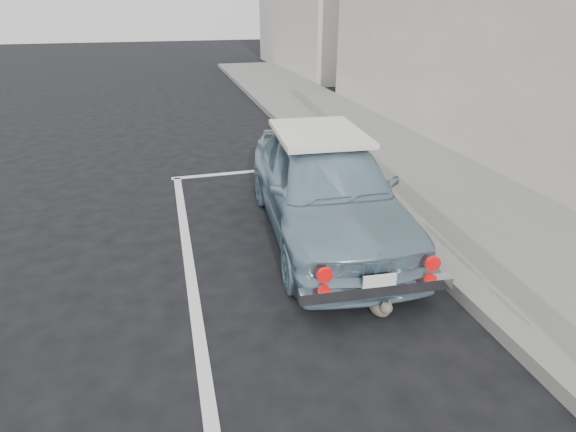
% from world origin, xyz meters
% --- Properties ---
extents(sidewalk, '(2.80, 40.00, 0.15)m').
position_xyz_m(sidewalk, '(3.20, 2.00, 0.07)').
color(sidewalk, slate).
rests_on(sidewalk, ground).
extents(pline_front, '(3.00, 0.12, 0.01)m').
position_xyz_m(pline_front, '(0.50, 6.50, 0.00)').
color(pline_front, silver).
rests_on(pline_front, ground).
extents(pline_side, '(0.12, 7.00, 0.01)m').
position_xyz_m(pline_side, '(-0.90, 3.00, 0.00)').
color(pline_side, silver).
rests_on(pline_side, ground).
extents(retro_coupe, '(1.92, 4.13, 1.37)m').
position_xyz_m(retro_coupe, '(0.96, 3.82, 0.69)').
color(retro_coupe, '#7796AA').
rests_on(retro_coupe, ground).
extents(cat, '(0.22, 0.48, 0.25)m').
position_xyz_m(cat, '(0.90, 1.95, 0.12)').
color(cat, '#6D5F53').
rests_on(cat, ground).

